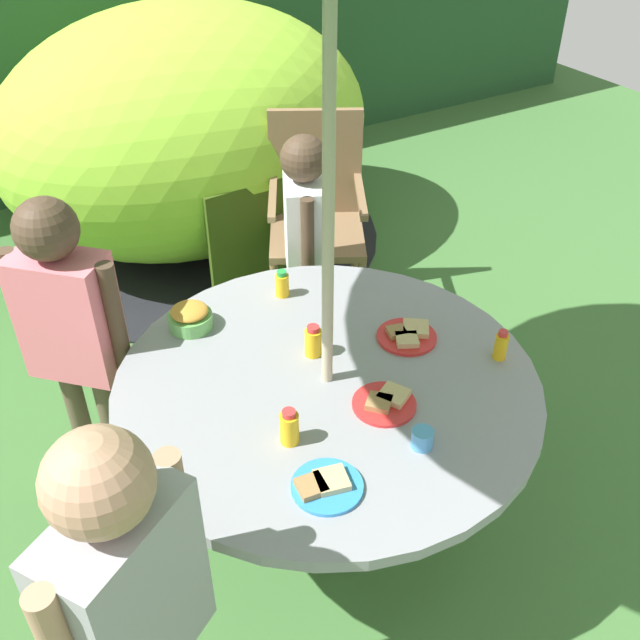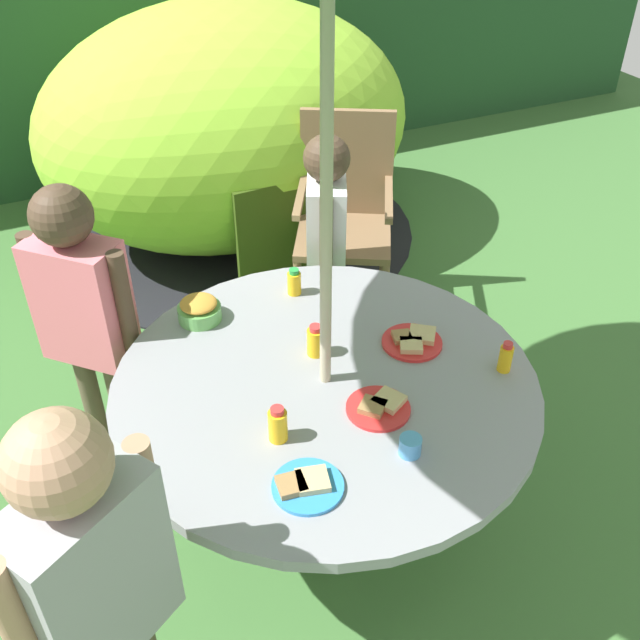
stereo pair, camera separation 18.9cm
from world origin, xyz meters
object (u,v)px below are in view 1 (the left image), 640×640
Objects in this scene: child_in_white_shirt at (305,227)px; snack_bowl at (190,317)px; plate_near_right at (407,335)px; juice_bottle_far_right at (313,341)px; juice_bottle_center_front at (282,284)px; juice_bottle_mid_left at (289,427)px; wooden_chair at (316,208)px; dome_tent at (188,131)px; plate_center_back at (385,402)px; cup_near at (422,439)px; child_in_pink_shirt at (68,316)px; child_in_grey_shirt at (128,592)px; plate_far_left at (326,485)px; juice_bottle_near_left at (501,346)px; garden_table at (327,400)px.

child_in_white_shirt is 0.78m from snack_bowl.
plate_near_right is 0.34m from juice_bottle_far_right.
child_in_white_shirt is at bearing 86.12° from plate_near_right.
juice_bottle_center_front is at bearing 118.61° from plate_near_right.
wooden_chair is at bearing 56.97° from juice_bottle_mid_left.
dome_tent reaches higher than juice_bottle_mid_left.
plate_center_back is at bearing -100.98° from dome_tent.
cup_near is at bearing 10.83° from child_in_white_shirt.
child_in_pink_shirt is at bearing 148.90° from plate_near_right.
child_in_grey_shirt is 0.60m from plate_far_left.
juice_bottle_mid_left is at bearing -129.91° from juice_bottle_far_right.
child_in_white_shirt is (-0.29, -0.39, 0.16)m from wooden_chair.
plate_center_back is (-0.32, -1.07, -0.02)m from child_in_white_shirt.
child_in_grey_shirt is 1.30m from plate_near_right.
dome_tent reaches higher than juice_bottle_near_left.
plate_far_left is at bearing -150.18° from plate_center_back.
plate_near_right is (0.35, 0.04, 0.11)m from garden_table.
juice_bottle_mid_left is (-0.93, -1.44, 0.18)m from wooden_chair.
plate_center_back is 1.72× the size of juice_bottle_far_right.
child_in_white_shirt reaches higher than cup_near.
child_in_pink_shirt reaches higher than snack_bowl.
child_in_pink_shirt is at bearing 168.95° from juice_bottle_center_front.
plate_far_left is 1.79× the size of juice_bottle_near_left.
child_in_white_shirt is at bearing 16.28° from child_in_grey_shirt.
juice_bottle_mid_left is (0.00, 0.21, 0.04)m from plate_far_left.
juice_bottle_mid_left reaches higher than juice_bottle_far_right.
plate_center_back is at bearing 87.65° from cup_near.
dome_tent is at bearing 100.96° from child_in_pink_shirt.
plate_near_right is 0.52m from juice_bottle_center_front.
child_in_white_shirt is 5.69× the size of plate_far_left.
juice_bottle_mid_left reaches higher than snack_bowl.
wooden_chair is 0.90× the size of child_in_white_shirt.
juice_bottle_mid_left is at bearing -94.02° from wooden_chair.
plate_far_left is at bearing -107.32° from dome_tent.
juice_bottle_far_right is (-0.33, 0.09, 0.04)m from plate_near_right.
plate_near_right is at bearing 58.33° from cup_near.
garden_table is at bearing 58.37° from plate_far_left.
plate_far_left is at bearing -166.94° from juice_bottle_near_left.
child_in_white_shirt reaches higher than plate_far_left.
child_in_pink_shirt reaches higher than wooden_chair.
wooden_chair reaches higher than snack_bowl.
dome_tent is 11.06× the size of plate_near_right.
child_in_pink_shirt is 1.28m from cup_near.
plate_far_left is 1.73× the size of juice_bottle_far_right.
juice_bottle_center_front is (-0.45, 0.70, -0.00)m from juice_bottle_near_left.
juice_bottle_mid_left is at bearing -87.15° from snack_bowl.
wooden_chair is 1.04m from dome_tent.
plate_far_left is at bearing -23.47° from child_in_pink_shirt.
juice_bottle_center_front is (-0.31, -0.37, 0.02)m from child_in_white_shirt.
child_in_pink_shirt reaches higher than plate_center_back.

